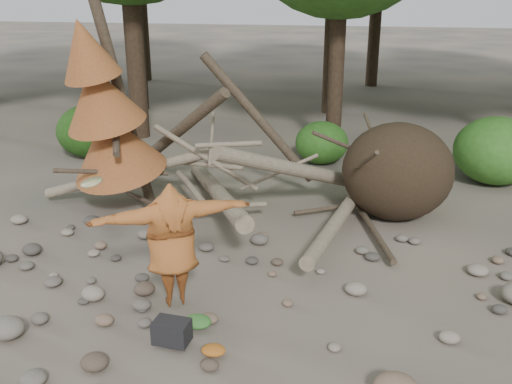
# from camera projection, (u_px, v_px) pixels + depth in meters

# --- Properties ---
(ground) EXTENTS (120.00, 120.00, 0.00)m
(ground) POSITION_uv_depth(u_px,v_px,m) (217.00, 317.00, 8.23)
(ground) COLOR #514C44
(ground) RESTS_ON ground
(deadfall_pile) EXTENTS (8.55, 5.24, 3.30)m
(deadfall_pile) POSITION_uv_depth(u_px,v_px,m) (368.00, 173.00, 11.43)
(deadfall_pile) COLOR #332619
(deadfall_pile) RESTS_ON ground
(dead_conifer) EXTENTS (2.06, 2.16, 4.35)m
(dead_conifer) POSITION_uv_depth(u_px,v_px,m) (105.00, 114.00, 11.17)
(dead_conifer) COLOR #4C3F30
(dead_conifer) RESTS_ON ground
(bush_left) EXTENTS (1.80, 1.80, 1.44)m
(bush_left) POSITION_uv_depth(u_px,v_px,m) (90.00, 131.00, 15.61)
(bush_left) COLOR #235115
(bush_left) RESTS_ON ground
(bush_mid) EXTENTS (1.40, 1.40, 1.12)m
(bush_mid) POSITION_uv_depth(u_px,v_px,m) (322.00, 143.00, 15.07)
(bush_mid) COLOR #2E671D
(bush_mid) RESTS_ON ground
(bush_right) EXTENTS (2.00, 2.00, 1.60)m
(bush_right) POSITION_uv_depth(u_px,v_px,m) (497.00, 151.00, 13.48)
(bush_right) COLOR #3A7A26
(bush_right) RESTS_ON ground
(frisbee_thrower) EXTENTS (2.30, 1.70, 1.98)m
(frisbee_thrower) POSITION_uv_depth(u_px,v_px,m) (172.00, 244.00, 8.15)
(frisbee_thrower) COLOR #A45825
(frisbee_thrower) RESTS_ON ground
(backpack) EXTENTS (0.49, 0.35, 0.31)m
(backpack) POSITION_uv_depth(u_px,v_px,m) (172.00, 335.00, 7.52)
(backpack) COLOR black
(backpack) RESTS_ON ground
(cloth_green) EXTENTS (0.40, 0.33, 0.15)m
(cloth_green) POSITION_uv_depth(u_px,v_px,m) (197.00, 325.00, 7.90)
(cloth_green) COLOR #356F2C
(cloth_green) RESTS_ON ground
(cloth_orange) EXTENTS (0.32, 0.26, 0.12)m
(cloth_orange) POSITION_uv_depth(u_px,v_px,m) (213.00, 353.00, 7.32)
(cloth_orange) COLOR #AA5D1D
(cloth_orange) RESTS_ON ground
(boulder_front_left) EXTENTS (0.49, 0.44, 0.29)m
(boulder_front_left) POSITION_uv_depth(u_px,v_px,m) (7.00, 328.00, 7.70)
(boulder_front_left) COLOR slate
(boulder_front_left) RESTS_ON ground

